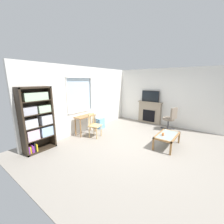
{
  "coord_description": "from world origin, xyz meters",
  "views": [
    {
      "loc": [
        -4.05,
        -2.06,
        2.12
      ],
      "look_at": [
        -0.12,
        0.93,
        1.01
      ],
      "focal_mm": 22.75,
      "sensor_mm": 36.0,
      "label": 1
    }
  ],
  "objects_px": {
    "tv": "(150,96)",
    "plastic_drawer_unit": "(99,123)",
    "bookshelf": "(37,119)",
    "desk_under_window": "(85,119)",
    "fireplace": "(150,112)",
    "office_chair": "(170,118)",
    "sippy_cup": "(163,134)",
    "coffee_table": "(167,136)",
    "wooden_chair": "(94,125)"
  },
  "relations": [
    {
      "from": "bookshelf",
      "to": "tv",
      "type": "distance_m",
      "value": 5.01
    },
    {
      "from": "bookshelf",
      "to": "coffee_table",
      "type": "distance_m",
      "value": 4.08
    },
    {
      "from": "plastic_drawer_unit",
      "to": "sippy_cup",
      "type": "relative_size",
      "value": 5.08
    },
    {
      "from": "plastic_drawer_unit",
      "to": "office_chair",
      "type": "xyz_separation_m",
      "value": [
        1.64,
        -2.63,
        0.33
      ]
    },
    {
      "from": "desk_under_window",
      "to": "coffee_table",
      "type": "distance_m",
      "value": 3.07
    },
    {
      "from": "plastic_drawer_unit",
      "to": "office_chair",
      "type": "relative_size",
      "value": 0.46
    },
    {
      "from": "bookshelf",
      "to": "wooden_chair",
      "type": "relative_size",
      "value": 2.16
    },
    {
      "from": "fireplace",
      "to": "tv",
      "type": "distance_m",
      "value": 0.8
    },
    {
      "from": "office_chair",
      "to": "coffee_table",
      "type": "height_order",
      "value": "office_chair"
    },
    {
      "from": "tv",
      "to": "plastic_drawer_unit",
      "type": "bearing_deg",
      "value": 144.6
    },
    {
      "from": "fireplace",
      "to": "tv",
      "type": "xyz_separation_m",
      "value": [
        -0.02,
        0.0,
        0.8
      ]
    },
    {
      "from": "desk_under_window",
      "to": "coffee_table",
      "type": "bearing_deg",
      "value": -74.68
    },
    {
      "from": "desk_under_window",
      "to": "wooden_chair",
      "type": "xyz_separation_m",
      "value": [
        -0.03,
        -0.51,
        -0.13
      ]
    },
    {
      "from": "coffee_table",
      "to": "fireplace",
      "type": "bearing_deg",
      "value": 35.11
    },
    {
      "from": "plastic_drawer_unit",
      "to": "tv",
      "type": "xyz_separation_m",
      "value": [
        2.1,
        -1.49,
        1.12
      ]
    },
    {
      "from": "office_chair",
      "to": "desk_under_window",
      "type": "bearing_deg",
      "value": 133.93
    },
    {
      "from": "coffee_table",
      "to": "sippy_cup",
      "type": "bearing_deg",
      "value": 154.58
    },
    {
      "from": "wooden_chair",
      "to": "sippy_cup",
      "type": "xyz_separation_m",
      "value": [
        0.66,
        -2.35,
        -0.01
      ]
    },
    {
      "from": "tv",
      "to": "sippy_cup",
      "type": "xyz_separation_m",
      "value": [
        -2.32,
        -1.43,
        -0.9
      ]
    },
    {
      "from": "desk_under_window",
      "to": "plastic_drawer_unit",
      "type": "height_order",
      "value": "desk_under_window"
    },
    {
      "from": "coffee_table",
      "to": "bookshelf",
      "type": "bearing_deg",
      "value": 130.51
    },
    {
      "from": "office_chair",
      "to": "coffee_table",
      "type": "bearing_deg",
      "value": -167.41
    },
    {
      "from": "sippy_cup",
      "to": "fireplace",
      "type": "bearing_deg",
      "value": 31.42
    },
    {
      "from": "bookshelf",
      "to": "desk_under_window",
      "type": "xyz_separation_m",
      "value": [
        1.81,
        -0.11,
        -0.39
      ]
    },
    {
      "from": "sippy_cup",
      "to": "office_chair",
      "type": "bearing_deg",
      "value": 8.79
    },
    {
      "from": "bookshelf",
      "to": "tv",
      "type": "height_order",
      "value": "bookshelf"
    },
    {
      "from": "fireplace",
      "to": "office_chair",
      "type": "bearing_deg",
      "value": -112.75
    },
    {
      "from": "coffee_table",
      "to": "office_chair",
      "type": "bearing_deg",
      "value": 12.59
    },
    {
      "from": "coffee_table",
      "to": "sippy_cup",
      "type": "distance_m",
      "value": 0.23
    },
    {
      "from": "sippy_cup",
      "to": "wooden_chair",
      "type": "bearing_deg",
      "value": 105.71
    },
    {
      "from": "plastic_drawer_unit",
      "to": "fireplace",
      "type": "relative_size",
      "value": 0.38
    },
    {
      "from": "desk_under_window",
      "to": "sippy_cup",
      "type": "distance_m",
      "value": 2.94
    },
    {
      "from": "wooden_chair",
      "to": "sippy_cup",
      "type": "bearing_deg",
      "value": -74.29
    },
    {
      "from": "bookshelf",
      "to": "office_chair",
      "type": "distance_m",
      "value": 5.08
    },
    {
      "from": "desk_under_window",
      "to": "tv",
      "type": "height_order",
      "value": "tv"
    },
    {
      "from": "sippy_cup",
      "to": "bookshelf",
      "type": "bearing_deg",
      "value": 129.28
    },
    {
      "from": "fireplace",
      "to": "office_chair",
      "type": "distance_m",
      "value": 1.24
    },
    {
      "from": "plastic_drawer_unit",
      "to": "coffee_table",
      "type": "height_order",
      "value": "plastic_drawer_unit"
    },
    {
      "from": "bookshelf",
      "to": "tv",
      "type": "bearing_deg",
      "value": -18.04
    },
    {
      "from": "plastic_drawer_unit",
      "to": "wooden_chair",
      "type": "bearing_deg",
      "value": -147.38
    },
    {
      "from": "tv",
      "to": "coffee_table",
      "type": "bearing_deg",
      "value": -144.67
    },
    {
      "from": "bookshelf",
      "to": "desk_under_window",
      "type": "relative_size",
      "value": 2.2
    },
    {
      "from": "sippy_cup",
      "to": "plastic_drawer_unit",
      "type": "bearing_deg",
      "value": 85.67
    },
    {
      "from": "office_chair",
      "to": "coffee_table",
      "type": "xyz_separation_m",
      "value": [
        -1.68,
        -0.37,
        -0.2
      ]
    },
    {
      "from": "bookshelf",
      "to": "coffee_table",
      "type": "bearing_deg",
      "value": -49.49
    },
    {
      "from": "wooden_chair",
      "to": "office_chair",
      "type": "height_order",
      "value": "office_chair"
    },
    {
      "from": "desk_under_window",
      "to": "sippy_cup",
      "type": "xyz_separation_m",
      "value": [
        0.63,
        -2.87,
        -0.14
      ]
    },
    {
      "from": "bookshelf",
      "to": "office_chair",
      "type": "xyz_separation_m",
      "value": [
        4.29,
        -2.69,
        -0.43
      ]
    },
    {
      "from": "wooden_chair",
      "to": "tv",
      "type": "xyz_separation_m",
      "value": [
        2.98,
        -0.93,
        0.88
      ]
    },
    {
      "from": "plastic_drawer_unit",
      "to": "fireplace",
      "type": "distance_m",
      "value": 2.61
    }
  ]
}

